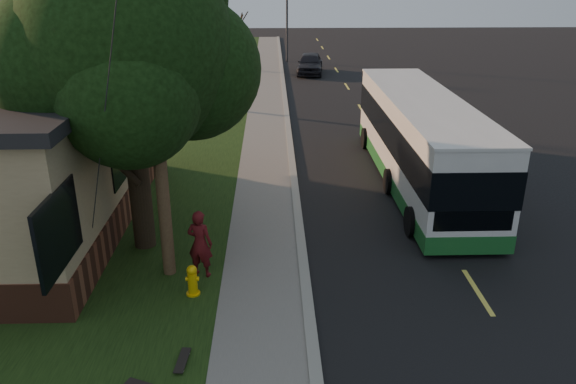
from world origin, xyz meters
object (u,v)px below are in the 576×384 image
at_px(bare_tree_near, 218,69).
at_px(skateboarder, 200,244).
at_px(transit_bus, 420,139).
at_px(traffic_signal, 287,20).
at_px(utility_pole, 153,87).
at_px(distant_car, 310,63).
at_px(bare_tree_far, 239,42).
at_px(fire_hydrant, 192,280).
at_px(skateboard_main, 182,360).
at_px(leafy_tree, 128,51).

xyz_separation_m(bare_tree_near, skateboarder, (1.00, -17.14, -1.23)).
height_order(transit_bus, skateboarder, transit_bus).
bearing_deg(traffic_signal, utility_pole, -96.58).
bearing_deg(distant_car, bare_tree_near, -111.34).
relative_size(traffic_signal, transit_bus, 0.49).
relative_size(bare_tree_near, bare_tree_far, 1.07).
xyz_separation_m(bare_tree_near, distant_car, (5.46, 10.59, -1.43)).
height_order(fire_hydrant, skateboard_main, fire_hydrant).
bearing_deg(bare_tree_far, leafy_tree, -92.45).
distance_m(traffic_signal, distant_car, 6.12).
relative_size(utility_pole, skateboard_main, 12.07).
bearing_deg(skateboarder, skateboard_main, 106.47).
relative_size(fire_hydrant, traffic_signal, 0.13).
relative_size(transit_bus, distant_car, 2.63).
height_order(leafy_tree, traffic_signal, leafy_tree).
bearing_deg(fire_hydrant, bare_tree_far, 90.76).
distance_m(transit_bus, skateboarder, 9.21).
xyz_separation_m(bare_tree_near, skateboard_main, (1.00, -20.41, -2.03)).
relative_size(bare_tree_near, skateboarder, 2.53).
bearing_deg(transit_bus, traffic_signal, 97.98).
xyz_separation_m(traffic_signal, distant_car, (1.46, -5.41, -2.44)).
bearing_deg(fire_hydrant, distant_car, 80.94).
relative_size(traffic_signal, distant_car, 1.30).
relative_size(leafy_tree, distant_car, 1.84).
distance_m(bare_tree_near, distant_car, 12.00).
bearing_deg(utility_pole, traffic_signal, 83.42).
xyz_separation_m(leafy_tree, distant_car, (6.13, 25.94, -4.44)).
height_order(fire_hydrant, leafy_tree, leafy_tree).
bearing_deg(bare_tree_near, skateboarder, -86.66).
distance_m(bare_tree_near, skateboard_main, 20.53).
height_order(utility_pole, distant_car, utility_pole).
xyz_separation_m(utility_pole, bare_tree_near, (-0.19, 17.01, -2.48)).
height_order(fire_hydrant, distant_car, distant_car).
height_order(bare_tree_far, skateboarder, bare_tree_far).
distance_m(transit_bus, skateboard_main, 11.74).
bearing_deg(distant_car, bare_tree_far, 170.02).
xyz_separation_m(transit_bus, skateboard_main, (-6.78, -9.47, -1.49)).
height_order(bare_tree_near, bare_tree_far, bare_tree_near).
relative_size(utility_pole, bare_tree_near, 2.11).
xyz_separation_m(utility_pole, skateboarder, (0.81, -0.13, -3.71)).
height_order(traffic_signal, skateboard_main, traffic_signal).
bearing_deg(skateboard_main, utility_pole, 103.32).
distance_m(utility_pole, distant_car, 28.36).
bearing_deg(utility_pole, skateboarder, -9.21).
bearing_deg(transit_bus, fire_hydrant, -134.26).
height_order(utility_pole, bare_tree_far, utility_pole).
bearing_deg(bare_tree_far, skateboarder, -89.02).
height_order(skateboard_main, distant_car, distant_car).
height_order(bare_tree_near, traffic_signal, traffic_signal).
bearing_deg(utility_pole, leafy_tree, 117.60).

